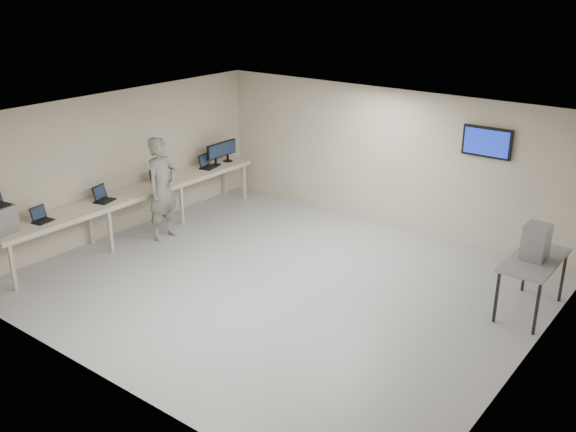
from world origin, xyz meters
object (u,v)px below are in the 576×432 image
Objects in this scene: soldier at (162,189)px; side_table at (534,263)px; equipment_box at (0,220)px; workbench at (136,195)px.

soldier reaches higher than side_table.
workbench is at bearing 77.06° from equipment_box.
equipment_box is 8.45m from side_table.
side_table is at bearing 19.20° from equipment_box.
equipment_box is at bearing -149.16° from side_table.
equipment_box is 0.23× the size of soldier.
soldier is at bearing -168.25° from side_table.
soldier is 6.78m from side_table.
equipment_box reaches higher than side_table.
soldier reaches higher than workbench.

